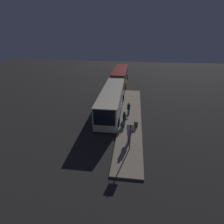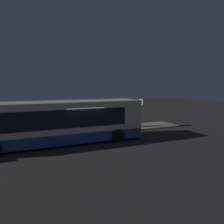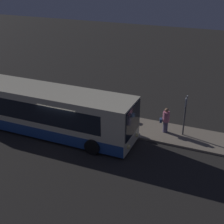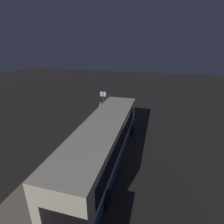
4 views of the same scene
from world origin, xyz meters
name	(u,v)px [view 4 (image 4 of 4)]	position (x,y,z in m)	size (l,w,h in m)	color
ground	(114,146)	(0.00, 0.00, 0.00)	(80.00, 80.00, 0.00)	#2B2826
platform	(81,141)	(0.00, 2.90, 0.07)	(20.00, 2.59, 0.13)	gray
bus_lead	(104,142)	(-1.83, 0.29, 1.42)	(11.99, 2.84, 2.86)	beige
passenger_boarding	(101,109)	(5.41, 2.90, 0.99)	(0.67, 0.53, 1.63)	#4C476B
passenger_waiting	(96,122)	(2.07, 2.23, 0.99)	(0.53, 0.64, 1.60)	#4C476B
passenger_with_bags	(81,134)	(-0.48, 2.59, 1.01)	(0.45, 0.45, 1.63)	#4C476B
suitcase	(99,125)	(2.59, 2.19, 0.46)	(0.48, 0.22, 0.91)	#334C7F
sign_post	(103,99)	(6.52, 2.99, 1.77)	(0.10, 0.67, 2.57)	#4C4C51
trash_bin	(85,124)	(2.41, 3.54, 0.46)	(0.44, 0.44, 0.65)	#3F3F44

